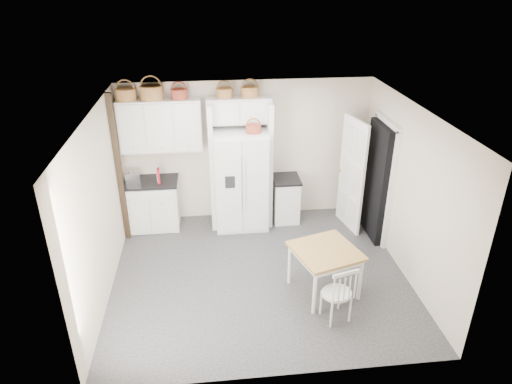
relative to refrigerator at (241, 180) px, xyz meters
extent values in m
plane|color=black|center=(0.15, -1.61, -0.91)|extent=(4.50, 4.50, 0.00)
plane|color=white|center=(0.15, -1.61, 1.69)|extent=(4.50, 4.50, 0.00)
plane|color=beige|center=(0.15, 0.39, 0.39)|extent=(4.50, 0.00, 4.50)
plane|color=beige|center=(-2.10, -1.61, 0.39)|extent=(0.00, 4.00, 4.00)
plane|color=beige|center=(2.40, -1.61, 0.39)|extent=(0.00, 4.00, 4.00)
cube|color=silver|center=(0.00, 0.00, 0.00)|extent=(0.94, 0.75, 1.81)
cube|color=silver|center=(-1.63, 0.09, -0.46)|extent=(0.96, 0.60, 0.89)
cube|color=silver|center=(0.84, 0.09, -0.50)|extent=(0.46, 0.56, 0.82)
cube|color=olive|center=(1.04, -2.12, -0.55)|extent=(1.08, 1.08, 0.72)
cube|color=silver|center=(1.06, -2.71, -0.49)|extent=(0.49, 0.47, 0.84)
cube|color=black|center=(-1.63, 0.09, 0.00)|extent=(1.00, 0.65, 0.04)
cube|color=black|center=(0.84, 0.09, -0.07)|extent=(0.50, 0.59, 0.04)
cube|color=silver|center=(-1.92, 0.07, 0.11)|extent=(0.29, 0.22, 0.18)
cube|color=#AA0E1B|center=(-1.44, 0.01, 0.14)|extent=(0.05, 0.17, 0.25)
cube|color=silver|center=(-1.46, 0.01, 0.14)|extent=(0.07, 0.16, 0.24)
cylinder|color=#935930|center=(-1.86, 0.22, 1.54)|extent=(0.34, 0.34, 0.19)
cylinder|color=#935930|center=(-1.45, 0.22, 1.56)|extent=(0.38, 0.38, 0.23)
cylinder|color=maroon|center=(-0.99, 0.22, 1.52)|extent=(0.28, 0.28, 0.16)
cylinder|color=#935930|center=(-0.24, 0.22, 1.52)|extent=(0.28, 0.28, 0.16)
cylinder|color=#935930|center=(0.19, 0.22, 1.53)|extent=(0.30, 0.30, 0.17)
cylinder|color=maroon|center=(0.22, -0.10, 0.98)|extent=(0.26, 0.26, 0.14)
cube|color=silver|center=(-1.35, 0.22, 0.99)|extent=(1.40, 0.34, 0.90)
cube|color=silver|center=(0.00, 0.22, 1.22)|extent=(1.12, 0.34, 0.45)
cube|color=silver|center=(-0.51, 0.09, 0.24)|extent=(0.08, 0.60, 2.30)
cube|color=silver|center=(0.51, 0.09, 0.24)|extent=(0.08, 0.60, 2.30)
cube|color=black|center=(-2.05, -0.26, 0.39)|extent=(0.09, 0.09, 2.60)
cube|color=black|center=(2.31, -0.61, 0.12)|extent=(0.18, 0.85, 2.05)
cube|color=white|center=(1.95, -0.28, 0.12)|extent=(0.21, 0.79, 2.05)
camera|label=1|loc=(-0.55, -7.43, 3.41)|focal=32.00mm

